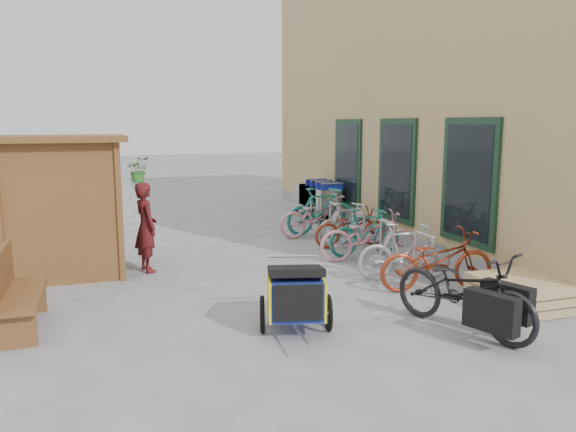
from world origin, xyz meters
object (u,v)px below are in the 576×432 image
object	(u,v)px
bike_0	(437,260)
cargo_bike	(466,291)
person_kiosk	(146,227)
bike_2	(368,236)
bike_7	(321,211)
pallet_stack	(519,293)
child_trailer	(296,292)
bike_3	(365,232)
bench	(14,290)
bike_4	(351,227)
bike_5	(347,223)
kiosk	(57,186)
bike_1	(405,251)
shopping_carts	(317,196)
bike_6	(318,216)

from	to	relation	value
bike_0	cargo_bike	bearing A→B (deg)	166.16
person_kiosk	bike_2	xyz separation A→B (m)	(4.04, -0.60, -0.31)
bike_0	bike_7	xyz separation A→B (m)	(0.01, 4.83, 0.07)
pallet_stack	bike_0	world-z (taller)	bike_0
child_trailer	bike_3	distance (m)	4.30
bench	bike_4	xyz separation A→B (m)	(6.08, 3.06, -0.10)
bike_5	cargo_bike	bearing A→B (deg)	158.98
kiosk	bike_4	distance (m)	5.81
pallet_stack	person_kiosk	bearing A→B (deg)	142.50
child_trailer	bike_5	distance (m)	5.29
pallet_stack	child_trailer	bearing A→B (deg)	177.16
bench	bike_3	world-z (taller)	bench
bench	kiosk	bearing A→B (deg)	81.35
bike_1	bike_3	xyz separation A→B (m)	(0.14, 1.77, -0.01)
child_trailer	cargo_bike	size ratio (longest dim) A/B	0.73
child_trailer	person_kiosk	world-z (taller)	person_kiosk
kiosk	bike_0	world-z (taller)	kiosk
bike_1	bike_2	distance (m)	1.35
shopping_carts	cargo_bike	xyz separation A→B (m)	(-1.32, -8.36, -0.12)
cargo_bike	bike_1	xyz separation A→B (m)	(0.51, 2.33, -0.04)
bench	bike_5	bearing A→B (deg)	29.16
bench	person_kiosk	world-z (taller)	person_kiosk
cargo_bike	person_kiosk	xyz separation A→B (m)	(-3.54, 4.29, 0.27)
cargo_bike	child_trailer	bearing A→B (deg)	140.48
kiosk	bike_4	xyz separation A→B (m)	(5.68, 0.50, -1.13)
person_kiosk	bike_4	size ratio (longest dim) A/B	0.99
bike_3	bike_5	world-z (taller)	bike_3
pallet_stack	bike_6	distance (m)	5.65
bike_0	bike_1	size ratio (longest dim) A/B	1.14
bike_0	bike_3	world-z (taller)	bike_0
pallet_stack	bike_3	size ratio (longest dim) A/B	0.76
bike_3	bike_6	bearing A→B (deg)	1.94
bike_0	bike_3	size ratio (longest dim) A/B	1.17
kiosk	person_kiosk	bearing A→B (deg)	-5.71
bike_3	bike_4	bearing A→B (deg)	-8.44
kiosk	bench	size ratio (longest dim) A/B	1.52
kiosk	cargo_bike	size ratio (longest dim) A/B	1.16
bike_7	bike_5	bearing A→B (deg)	174.87
kiosk	child_trailer	size ratio (longest dim) A/B	1.60
person_kiosk	bike_4	world-z (taller)	person_kiosk
bike_3	bike_4	distance (m)	0.83
kiosk	shopping_carts	distance (m)	7.46
bench	shopping_carts	world-z (taller)	shopping_carts
person_kiosk	bike_0	distance (m)	4.98
bench	pallet_stack	bearing A→B (deg)	-10.71
child_trailer	person_kiosk	bearing A→B (deg)	128.33
child_trailer	bike_3	size ratio (longest dim) A/B	0.99
child_trailer	bike_2	xyz separation A→B (m)	(2.51, 2.96, -0.01)
bike_0	bike_4	size ratio (longest dim) A/B	1.15
shopping_carts	bike_7	size ratio (longest dim) A/B	1.13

